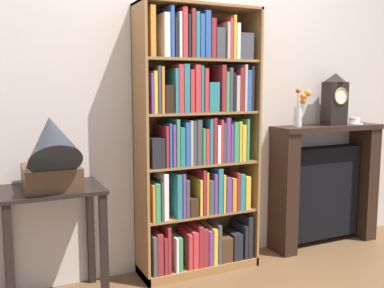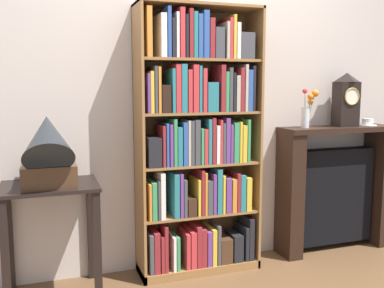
% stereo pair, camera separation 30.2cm
% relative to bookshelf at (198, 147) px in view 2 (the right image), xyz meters
% --- Properties ---
extents(ground_plane, '(7.53, 6.40, 0.02)m').
position_rel_bookshelf_xyz_m(ground_plane, '(0.00, -0.09, -0.91)').
color(ground_plane, brown).
extents(wall_back, '(4.53, 0.08, 2.66)m').
position_rel_bookshelf_xyz_m(wall_back, '(0.09, 0.19, 0.43)').
color(wall_back, beige).
rests_on(wall_back, ground).
extents(bookshelf, '(0.86, 0.29, 1.86)m').
position_rel_bookshelf_xyz_m(bookshelf, '(0.00, 0.00, 0.00)').
color(bookshelf, olive).
rests_on(bookshelf, ground).
extents(side_table_left, '(0.58, 0.44, 0.72)m').
position_rel_bookshelf_xyz_m(side_table_left, '(-1.00, -0.06, -0.37)').
color(side_table_left, black).
rests_on(side_table_left, ground).
extents(gramophone, '(0.32, 0.50, 0.52)m').
position_rel_bookshelf_xyz_m(gramophone, '(-1.00, -0.14, 0.04)').
color(gramophone, '#472D1C').
rests_on(gramophone, side_table_left).
extents(fireplace_mantel, '(0.97, 0.27, 1.00)m').
position_rel_bookshelf_xyz_m(fireplace_mantel, '(1.18, 0.04, -0.40)').
color(fireplace_mantel, black).
rests_on(fireplace_mantel, ground).
extents(mantel_clock, '(0.18, 0.14, 0.42)m').
position_rel_bookshelf_xyz_m(mantel_clock, '(1.25, 0.02, 0.32)').
color(mantel_clock, black).
rests_on(mantel_clock, fireplace_mantel).
extents(flower_vase, '(0.13, 0.11, 0.30)m').
position_rel_bookshelf_xyz_m(flower_vase, '(0.89, 0.01, 0.25)').
color(flower_vase, silver).
rests_on(flower_vase, fireplace_mantel).
extents(teacup_with_saucer, '(0.15, 0.15, 0.06)m').
position_rel_bookshelf_xyz_m(teacup_with_saucer, '(1.47, 0.02, 0.13)').
color(teacup_with_saucer, white).
rests_on(teacup_with_saucer, fireplace_mantel).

